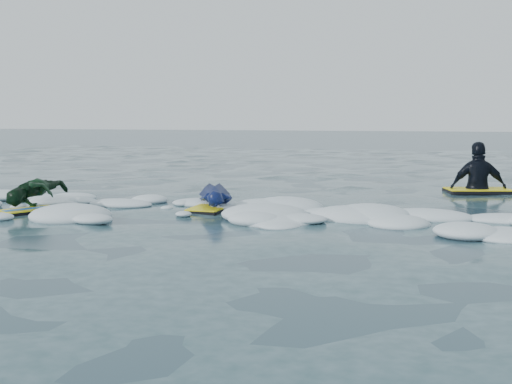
{
  "coord_description": "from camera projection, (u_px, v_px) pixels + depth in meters",
  "views": [
    {
      "loc": [
        3.81,
        -8.26,
        1.49
      ],
      "look_at": [
        0.96,
        1.6,
        0.28
      ],
      "focal_mm": 45.0,
      "sensor_mm": 36.0,
      "label": 1
    }
  ],
  "objects": [
    {
      "name": "ground",
      "position": [
        160.0,
        222.0,
        9.11
      ],
      "size": [
        120.0,
        120.0,
        0.0
      ],
      "primitive_type": "plane",
      "color": "#1C3043",
      "rests_on": "ground"
    },
    {
      "name": "foam_band",
      "position": [
        188.0,
        212.0,
        10.09
      ],
      "size": [
        12.0,
        3.1,
        0.3
      ],
      "primitive_type": null,
      "color": "silver",
      "rests_on": "ground"
    },
    {
      "name": "prone_woman_unit",
      "position": [
        215.0,
        197.0,
        10.36
      ],
      "size": [
        1.02,
        1.56,
        0.38
      ],
      "rotation": [
        0.0,
        0.0,
        1.58
      ],
      "color": "black",
      "rests_on": "ground"
    },
    {
      "name": "prone_child_unit",
      "position": [
        37.0,
        195.0,
        10.12
      ],
      "size": [
        0.84,
        1.37,
        0.52
      ],
      "rotation": [
        0.0,
        0.0,
        1.08
      ],
      "color": "black",
      "rests_on": "ground"
    },
    {
      "name": "waiting_rider_unit",
      "position": [
        478.0,
        189.0,
        12.54
      ],
      "size": [
        1.38,
        1.0,
        1.86
      ],
      "rotation": [
        0.0,
        0.0,
        0.28
      ],
      "color": "black",
      "rests_on": "ground"
    }
  ]
}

